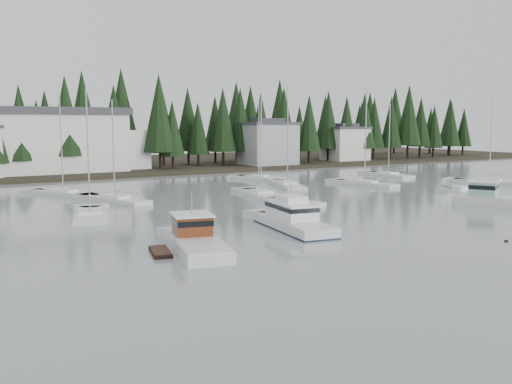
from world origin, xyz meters
TOP-DOWN VIEW (x-y plane):
  - ground at (0.00, 0.00)m, footprint 260.00×260.00m
  - far_shore_land at (0.00, 97.00)m, footprint 240.00×54.00m
  - conifer_treeline at (0.00, 86.00)m, footprint 200.00×22.00m
  - house_east_a at (36.00, 78.00)m, footprint 10.60×8.48m
  - house_east_b at (58.00, 80.00)m, footprint 9.54×7.42m
  - harbor_inn at (-2.96, 82.34)m, footprint 29.50×11.50m
  - lobster_boat_brown at (-9.60, 17.32)m, footprint 6.12×9.68m
  - cabin_cruiser_center at (0.79, 20.07)m, footprint 4.81×10.51m
  - lobster_boat_teal at (27.29, 19.69)m, footprint 6.94×9.37m
  - sailboat_0 at (18.90, 46.74)m, footprint 6.33×11.08m
  - sailboat_1 at (10.03, 39.59)m, footprint 4.92×10.22m
  - sailboat_2 at (46.34, 34.42)m, footprint 6.66×10.41m
  - sailboat_3 at (-6.55, 44.13)m, footprint 5.42×10.64m
  - sailboat_4 at (41.84, 50.29)m, footprint 3.38×10.01m
  - sailboat_5 at (-10.07, 53.10)m, footprint 6.94×10.71m
  - sailboat_7 at (-11.94, 34.81)m, footprint 5.34×9.76m
  - sailboat_8 at (29.17, 42.23)m, footprint 4.20×10.57m
  - sailboat_11 at (20.64, 56.97)m, footprint 5.88×8.40m
  - runabout_1 at (9.35, 31.49)m, footprint 3.68×6.94m
  - runabout_2 at (32.11, 28.05)m, footprint 3.52×5.96m
  - mooring_buoy_dark at (11.35, 7.51)m, footprint 0.35×0.35m

SIDE VIEW (x-z plane):
  - ground at x=0.00m, z-range 0.00..0.00m
  - far_shore_land at x=0.00m, z-range -0.50..0.50m
  - conifer_treeline at x=0.00m, z-range -10.00..10.00m
  - mooring_buoy_dark at x=11.35m, z-range -0.17..0.17m
  - sailboat_1 at x=10.03m, z-range -6.14..6.26m
  - sailboat_3 at x=-6.55m, z-range -5.90..6.02m
  - sailboat_7 at x=-11.94m, z-range -6.23..6.36m
  - sailboat_4 at x=41.84m, z-range -6.15..6.27m
  - sailboat_5 at x=-10.07m, z-range -6.23..6.36m
  - sailboat_2 at x=46.34m, z-range -6.86..7.00m
  - sailboat_0 at x=18.90m, z-range -7.27..7.42m
  - sailboat_11 at x=20.64m, z-range -6.40..6.56m
  - sailboat_8 at x=29.17m, z-range -7.06..7.22m
  - runabout_1 at x=9.35m, z-range -0.58..0.84m
  - runabout_2 at x=32.11m, z-range -0.58..0.84m
  - lobster_boat_brown at x=-9.60m, z-range -1.76..2.79m
  - lobster_boat_teal at x=27.29m, z-range -1.89..3.08m
  - cabin_cruiser_center at x=0.79m, z-range -1.52..2.83m
  - house_east_b at x=58.00m, z-range 0.28..8.53m
  - house_east_a at x=36.00m, z-range 0.28..9.53m
  - harbor_inn at x=-2.96m, z-range 0.33..11.23m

